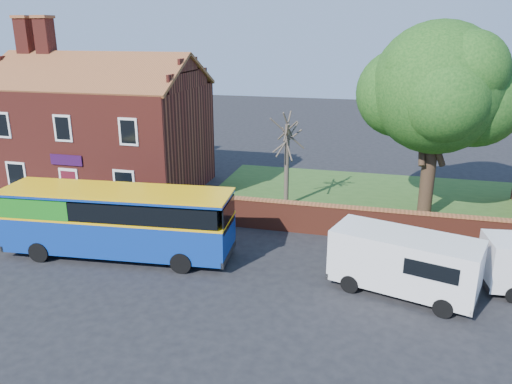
# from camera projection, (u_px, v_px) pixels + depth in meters

# --- Properties ---
(ground) EXTENTS (120.00, 120.00, 0.00)m
(ground) POSITION_uv_depth(u_px,v_px,m) (115.00, 280.00, 20.41)
(ground) COLOR black
(ground) RESTS_ON ground
(pavement) EXTENTS (18.00, 3.50, 0.12)m
(pavement) POSITION_uv_depth(u_px,v_px,m) (54.00, 216.00, 27.37)
(pavement) COLOR gray
(pavement) RESTS_ON ground
(kerb) EXTENTS (18.00, 0.15, 0.14)m
(kerb) POSITION_uv_depth(u_px,v_px,m) (32.00, 227.00, 25.75)
(kerb) COLOR slate
(kerb) RESTS_ON ground
(grass_strip) EXTENTS (26.00, 12.00, 0.04)m
(grass_strip) POSITION_uv_depth(u_px,v_px,m) (427.00, 204.00, 29.27)
(grass_strip) COLOR #426B28
(grass_strip) RESTS_ON ground
(shop_building) EXTENTS (12.30, 8.13, 10.50)m
(shop_building) POSITION_uv_depth(u_px,v_px,m) (103.00, 135.00, 31.63)
(shop_building) COLOR maroon
(shop_building) RESTS_ON ground
(boundary_wall) EXTENTS (22.00, 0.38, 1.60)m
(boundary_wall) POSITION_uv_depth(u_px,v_px,m) (437.00, 229.00, 23.50)
(boundary_wall) COLOR maroon
(boundary_wall) RESTS_ON ground
(bus) EXTENTS (10.38, 3.45, 3.11)m
(bus) POSITION_uv_depth(u_px,v_px,m) (111.00, 219.00, 22.21)
(bus) COLOR #0D3599
(bus) RESTS_ON ground
(van_near) EXTENTS (5.85, 3.62, 2.40)m
(van_near) POSITION_uv_depth(u_px,v_px,m) (405.00, 261.00, 19.07)
(van_near) COLOR white
(van_near) RESTS_ON ground
(large_tree) EXTENTS (8.46, 6.69, 10.32)m
(large_tree) POSITION_uv_depth(u_px,v_px,m) (438.00, 92.00, 25.46)
(large_tree) COLOR black
(large_tree) RESTS_ON ground
(bare_tree) EXTENTS (1.96, 2.33, 5.22)m
(bare_tree) POSITION_uv_depth(u_px,v_px,m) (287.00, 161.00, 28.33)
(bare_tree) COLOR #4C4238
(bare_tree) RESTS_ON ground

